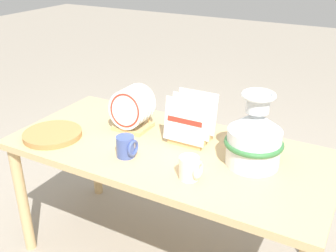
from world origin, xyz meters
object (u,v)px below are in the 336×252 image
Objects in this scene: ceramic_vase at (254,136)px; dish_rack_round_plates at (132,112)px; wicker_charger_stack at (53,134)px; mug_cobalt_glaze at (126,147)px; mug_cream_glaze at (190,168)px; dish_rack_square_plates at (191,125)px.

dish_rack_round_plates is at bearing 176.02° from ceramic_vase.
dish_rack_round_plates is (-0.65, 0.05, -0.04)m from ceramic_vase.
ceramic_vase reaches higher than dish_rack_round_plates.
mug_cobalt_glaze reaches higher than wicker_charger_stack.
wicker_charger_stack is 0.76m from mug_cream_glaze.
ceramic_vase reaches higher than dish_rack_square_plates.
dish_rack_square_plates is at bearing 25.37° from wicker_charger_stack.
dish_rack_square_plates reaches higher than wicker_charger_stack.
dish_rack_square_plates is at bearing 167.91° from ceramic_vase.
dish_rack_round_plates reaches higher than mug_cream_glaze.
ceramic_vase is 0.65m from dish_rack_round_plates.
ceramic_vase is 3.37× the size of mug_cobalt_glaze.
dish_rack_square_plates is at bearing 115.47° from mug_cream_glaze.
ceramic_vase is at bearing 13.14° from wicker_charger_stack.
dish_rack_round_plates is 2.26× the size of mug_cream_glaze.
mug_cobalt_glaze is (-0.33, 0.03, 0.00)m from mug_cream_glaze.
wicker_charger_stack is 0.43m from mug_cobalt_glaze.
ceramic_vase is 0.34m from dish_rack_square_plates.
wicker_charger_stack is (-0.29, -0.27, -0.08)m from dish_rack_round_plates.
mug_cream_glaze is 1.00× the size of mug_cobalt_glaze.
wicker_charger_stack is 2.92× the size of mug_cream_glaze.
mug_cobalt_glaze is at bearing -61.53° from dish_rack_round_plates.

